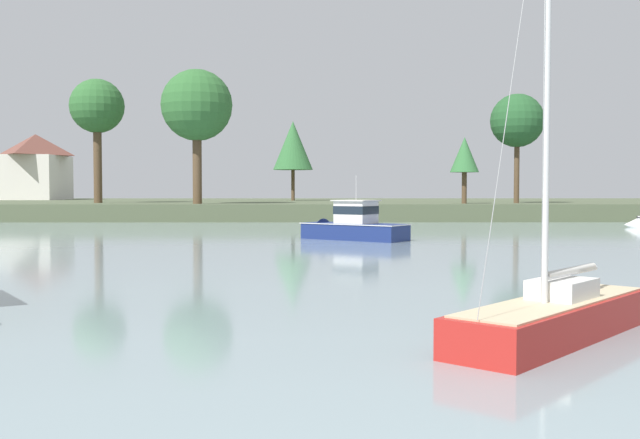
# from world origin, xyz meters

# --- Properties ---
(far_shore_bank) EXTENTS (225.82, 45.89, 1.69)m
(far_shore_bank) POSITION_xyz_m (0.00, 87.84, 0.85)
(far_shore_bank) COLOR #4C563D
(far_shore_bank) RESTS_ON ground
(sailboat_red) EXTENTS (5.74, 6.13, 11.18)m
(sailboat_red) POSITION_xyz_m (2.20, 10.81, 0.24)
(sailboat_red) COLOR #B2231E
(sailboat_red) RESTS_ON ground
(cruiser_navy) EXTENTS (7.45, 6.32, 4.79)m
(cruiser_navy) POSITION_xyz_m (-0.87, 41.48, 0.54)
(cruiser_navy) COLOR navy
(cruiser_navy) RESTS_ON ground
(shore_tree_right_mid) EXTENTS (5.00, 5.00, 9.99)m
(shore_tree_right_mid) POSITION_xyz_m (-5.54, 88.63, 8.59)
(shore_tree_right_mid) COLOR brown
(shore_tree_right_mid) RESTS_ON far_shore_bank
(shore_tree_center) EXTENTS (5.58, 5.58, 12.82)m
(shore_tree_center) POSITION_xyz_m (-25.33, 72.36, 11.52)
(shore_tree_center) COLOR brown
(shore_tree_center) RESTS_ON far_shore_bank
(shore_tree_right) EXTENTS (2.86, 2.86, 6.62)m
(shore_tree_right) POSITION_xyz_m (12.11, 69.02, 6.47)
(shore_tree_right) COLOR brown
(shore_tree_right) RESTS_ON far_shore_bank
(shore_tree_far_right) EXTENTS (6.95, 6.95, 13.10)m
(shore_tree_far_right) POSITION_xyz_m (-14.31, 67.88, 11.21)
(shore_tree_far_right) COLOR brown
(shore_tree_far_right) RESTS_ON far_shore_bank
(shore_tree_left) EXTENTS (5.45, 5.45, 11.17)m
(shore_tree_left) POSITION_xyz_m (17.89, 71.06, 10.08)
(shore_tree_left) COLOR brown
(shore_tree_left) RESTS_ON far_shore_bank
(cottage_behind_trees) EXTENTS (7.61, 10.46, 8.93)m
(cottage_behind_trees) POSITION_xyz_m (-40.92, 96.84, 6.31)
(cottage_behind_trees) COLOR silver
(cottage_behind_trees) RESTS_ON far_shore_bank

